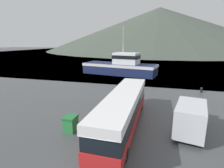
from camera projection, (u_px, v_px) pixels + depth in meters
The scene contains 7 objects.
water_surface at pixel (157, 51), 142.50m from camera, with size 240.00×240.00×0.00m, color slate.
hill_backdrop at pixel (159, 29), 161.76m from camera, with size 200.27×200.27×37.87m, color #424C42.
tour_bus at pixel (124, 108), 15.43m from camera, with size 2.53×12.97×3.11m.
delivery_van at pixel (191, 116), 14.66m from camera, with size 3.30×6.25×2.62m.
fishing_boat at pixel (121, 66), 40.81m from camera, with size 17.83×8.42×10.77m.
storage_bin at pixel (71, 123), 14.90m from camera, with size 1.02×1.24×1.35m.
mooring_bollard at pixel (201, 90), 26.42m from camera, with size 0.38×0.38×0.79m.
Camera 1 is at (3.22, -8.34, 7.48)m, focal length 28.00 mm.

